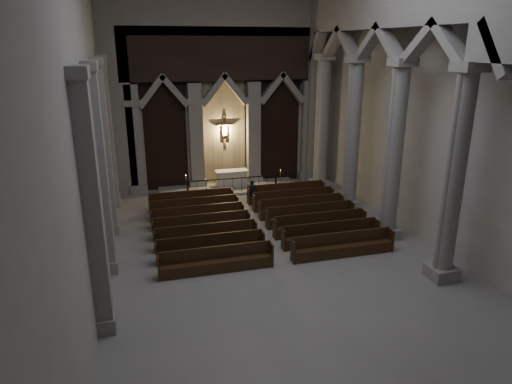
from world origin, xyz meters
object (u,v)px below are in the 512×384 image
at_px(candle_stand_left, 186,191).
at_px(candle_stand_right, 280,184).
at_px(worshipper, 252,192).
at_px(pews, 258,223).
at_px(altar_rail, 233,183).
at_px(altar, 232,178).

relative_size(candle_stand_left, candle_stand_right, 1.06).
bearing_deg(worshipper, pews, -85.52).
bearing_deg(pews, candle_stand_left, 115.28).
height_order(candle_stand_left, pews, candle_stand_left).
height_order(altar_rail, worshipper, worshipper).
height_order(altar_rail, pews, altar_rail).
bearing_deg(worshipper, candle_stand_right, 56.31).
relative_size(altar, altar_rail, 0.37).
bearing_deg(worshipper, altar, 114.59).
bearing_deg(altar, candle_stand_right, -21.27).
xyz_separation_m(pews, worshipper, (0.71, 3.70, 0.34)).
bearing_deg(candle_stand_right, altar, 158.73).
relative_size(altar_rail, candle_stand_right, 4.21).
xyz_separation_m(candle_stand_left, pews, (2.73, -5.77, -0.04)).
xyz_separation_m(altar, candle_stand_right, (2.81, -1.09, -0.31)).
xyz_separation_m(candle_stand_left, worshipper, (3.43, -2.07, 0.30)).
xyz_separation_m(altar_rail, worshipper, (0.71, -1.84, -0.04)).
relative_size(pews, worshipper, 7.39).
bearing_deg(candle_stand_right, altar_rail, -177.00).
bearing_deg(pews, candle_stand_right, 62.24).
xyz_separation_m(altar, pews, (-0.20, -6.80, -0.33)).
relative_size(altar, pews, 0.20).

